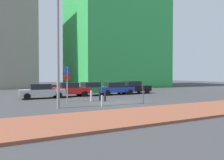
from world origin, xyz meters
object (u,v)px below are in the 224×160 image
at_px(parked_car_red, 70,89).
at_px(traffic_bollard_mid, 102,101).
at_px(parked_car_silver, 42,91).
at_px(parked_car_black, 133,87).
at_px(parking_sign_post, 67,80).
at_px(parked_car_blue, 115,88).
at_px(street_lamp, 58,41).
at_px(traffic_bollard_far, 100,95).
at_px(parked_car_green, 92,89).
at_px(parking_meter, 143,92).
at_px(traffic_bollard_near, 91,96).
at_px(traffic_bollard_edge, 105,96).

xyz_separation_m(parked_car_red, traffic_bollard_mid, (0.24, -8.29, -0.36)).
height_order(parked_car_silver, parked_car_black, parked_car_black).
height_order(parked_car_red, parking_sign_post, parking_sign_post).
relative_size(parked_car_blue, street_lamp, 0.54).
xyz_separation_m(parked_car_silver, parked_car_black, (11.21, 0.51, 0.05)).
bearing_deg(parked_car_silver, traffic_bollard_far, -43.58).
xyz_separation_m(parked_car_green, parked_car_black, (5.47, -0.17, 0.02)).
bearing_deg(parking_meter, traffic_bollard_mid, 179.24).
relative_size(traffic_bollard_near, traffic_bollard_far, 0.95).
bearing_deg(traffic_bollard_far, parked_car_black, 36.07).
bearing_deg(parking_meter, parked_car_green, 98.14).
distance_m(parked_car_red, parked_car_black, 8.20).
height_order(parked_car_blue, parking_sign_post, parking_sign_post).
relative_size(parked_car_red, street_lamp, 0.53).
relative_size(traffic_bollard_mid, traffic_bollard_far, 0.84).
relative_size(street_lamp, traffic_bollard_far, 8.03).
height_order(parked_car_blue, traffic_bollard_far, parked_car_blue).
relative_size(parking_sign_post, traffic_bollard_edge, 3.38).
bearing_deg(parking_sign_post, parked_car_blue, 31.14).
relative_size(traffic_bollard_mid, traffic_bollard_edge, 0.94).
bearing_deg(traffic_bollard_mid, traffic_bollard_far, 69.56).
height_order(parking_sign_post, traffic_bollard_near, parking_sign_post).
xyz_separation_m(parked_car_silver, traffic_bollard_near, (3.61, -4.60, -0.27)).
bearing_deg(traffic_bollard_near, parked_car_red, 96.77).
height_order(street_lamp, traffic_bollard_far, street_lamp).
bearing_deg(parked_car_red, parked_car_black, 0.28).
distance_m(parked_car_silver, parked_car_green, 5.78).
distance_m(parked_car_silver, parking_sign_post, 4.42).
height_order(parked_car_silver, traffic_bollard_near, parked_car_silver).
distance_m(parked_car_green, traffic_bollard_edge, 5.87).
relative_size(parked_car_silver, parked_car_red, 1.01).
distance_m(parked_car_red, parked_car_blue, 5.57).
relative_size(parked_car_black, parking_sign_post, 1.50).
xyz_separation_m(traffic_bollard_near, traffic_bollard_far, (0.94, 0.26, 0.02)).
relative_size(parking_sign_post, traffic_bollard_mid, 3.60).
height_order(traffic_bollard_mid, traffic_bollard_edge, traffic_bollard_edge).
relative_size(parked_car_green, parking_meter, 3.05).
relative_size(parked_car_black, parking_meter, 3.12).
distance_m(parking_meter, traffic_bollard_far, 4.30).
bearing_deg(traffic_bollard_edge, parked_car_green, 80.23).
bearing_deg(traffic_bollard_mid, parked_car_silver, 112.59).
height_order(parked_car_blue, street_lamp, street_lamp).
bearing_deg(parked_car_black, parked_car_green, 178.21).
bearing_deg(parked_car_black, parked_car_red, -179.72).
bearing_deg(traffic_bollard_near, parked_car_green, 68.06).
xyz_separation_m(parked_car_blue, traffic_bollard_mid, (-5.32, -8.10, -0.34)).
height_order(parked_car_black, traffic_bollard_mid, parked_car_black).
bearing_deg(parked_car_red, parking_sign_post, -107.69).
bearing_deg(parked_car_blue, parked_car_silver, -178.17).
bearing_deg(traffic_bollard_mid, parked_car_green, 73.72).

